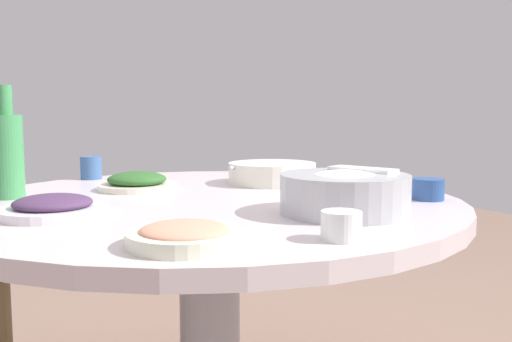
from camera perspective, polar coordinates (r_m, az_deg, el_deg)
round_dining_table at (r=1.43m, az=-4.84°, el=-7.89°), size 1.26×1.26×0.72m
rice_bowl at (r=1.20m, az=9.12°, el=-2.23°), size 0.28×0.28×0.09m
soup_bowl at (r=1.68m, az=1.67°, el=-0.27°), size 0.29×0.26×0.06m
dish_shrimp at (r=0.91m, az=-7.35°, el=-6.56°), size 0.19×0.19×0.04m
dish_eggplant at (r=1.24m, az=-20.15°, el=-3.51°), size 0.23×0.23×0.05m
dish_greens at (r=1.58m, az=-12.14°, el=-1.14°), size 0.22×0.22×0.05m
green_bottle at (r=1.52m, az=-24.22°, el=1.69°), size 0.08×0.08×0.28m
tea_cup_near at (r=1.86m, az=-16.60°, el=0.32°), size 0.07×0.07×0.07m
tea_cup_far at (r=1.43m, az=17.27°, el=-1.80°), size 0.08×0.08×0.05m
tea_cup_side at (r=0.95m, az=8.76°, el=-5.57°), size 0.07×0.07×0.05m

